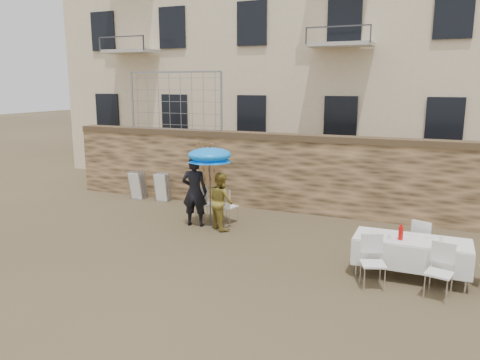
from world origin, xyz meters
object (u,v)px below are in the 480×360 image
at_px(table_chair_front_left, 373,262).
at_px(table_chair_front_right, 439,272).
at_px(woman_dress, 221,201).
at_px(chair_stack_right, 165,186).
at_px(man_suit, 195,191).
at_px(banquet_table, 412,241).
at_px(umbrella, 210,157).
at_px(couple_chair_left, 205,203).
at_px(chair_stack_left, 141,184).
at_px(couple_chair_right, 228,205).
at_px(table_chair_back, 424,242).
at_px(soda_bottle, 401,233).

xyz_separation_m(table_chair_front_left, table_chair_front_right, (1.10, 0.00, 0.00)).
relative_size(woman_dress, chair_stack_right, 1.59).
relative_size(man_suit, table_chair_front_left, 1.90).
height_order(man_suit, table_chair_front_right, man_suit).
bearing_deg(man_suit, banquet_table, 153.78).
distance_m(umbrella, chair_stack_right, 3.48).
distance_m(couple_chair_left, table_chair_front_left, 5.48).
relative_size(couple_chair_left, chair_stack_left, 1.04).
bearing_deg(chair_stack_right, couple_chair_left, -33.74).
height_order(man_suit, table_chair_front_left, man_suit).
bearing_deg(couple_chair_left, chair_stack_right, -31.05).
relative_size(couple_chair_right, banquet_table, 0.46).
distance_m(couple_chair_left, couple_chair_right, 0.70).
height_order(table_chair_front_right, chair_stack_left, table_chair_front_right).
distance_m(banquet_table, table_chair_back, 0.86).
bearing_deg(banquet_table, soda_bottle, -143.13).
xyz_separation_m(man_suit, banquet_table, (5.39, -1.36, -0.18)).
relative_size(umbrella, banquet_table, 0.92).
distance_m(man_suit, umbrella, 0.99).
distance_m(table_chair_front_right, chair_stack_left, 9.87).
bearing_deg(man_suit, chair_stack_left, -45.11).
bearing_deg(woman_dress, chair_stack_right, 1.71).
height_order(woman_dress, couple_chair_right, woman_dress).
distance_m(soda_bottle, chair_stack_left, 9.00).
bearing_deg(chair_stack_right, man_suit, -42.62).
bearing_deg(table_chair_back, woman_dress, 15.17).
bearing_deg(couple_chair_left, soda_bottle, 161.01).
bearing_deg(table_chair_front_left, table_chair_back, 42.62).
xyz_separation_m(umbrella, chair_stack_right, (-2.58, 1.91, -1.36)).
distance_m(soda_bottle, table_chair_front_left, 0.84).
distance_m(table_chair_front_right, chair_stack_right, 9.06).
bearing_deg(couple_chair_left, table_chair_front_left, 153.62).
distance_m(couple_chair_left, soda_bottle, 5.60).
height_order(couple_chair_left, chair_stack_right, couple_chair_left).
relative_size(table_chair_front_right, table_chair_back, 1.00).
height_order(man_suit, chair_stack_left, man_suit).
xyz_separation_m(umbrella, chair_stack_left, (-3.48, 1.91, -1.36)).
xyz_separation_m(table_chair_back, chair_stack_right, (-7.77, 2.57, -0.02)).
distance_m(man_suit, chair_stack_right, 3.00).
distance_m(woman_dress, umbrella, 1.14).
bearing_deg(woman_dress, chair_stack_left, 8.47).
height_order(soda_bottle, table_chair_back, soda_bottle).
relative_size(woman_dress, table_chair_front_right, 1.53).
distance_m(couple_chair_right, banquet_table, 5.07).
xyz_separation_m(couple_chair_right, banquet_table, (4.69, -1.91, 0.25)).
bearing_deg(woman_dress, table_chair_front_left, -171.49).
bearing_deg(woman_dress, umbrella, 20.17).
height_order(banquet_table, table_chair_back, table_chair_back).
distance_m(banquet_table, soda_bottle, 0.30).
bearing_deg(table_chair_front_right, man_suit, 173.59).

